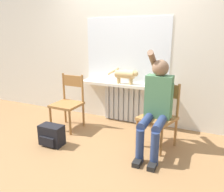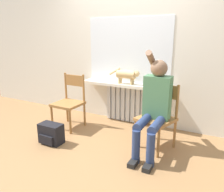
{
  "view_description": "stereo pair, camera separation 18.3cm",
  "coord_description": "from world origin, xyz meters",
  "px_view_note": "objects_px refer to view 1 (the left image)",
  "views": [
    {
      "loc": [
        1.31,
        -2.31,
        1.49
      ],
      "look_at": [
        0.0,
        0.61,
        0.6
      ],
      "focal_mm": 35.0,
      "sensor_mm": 36.0,
      "label": 1
    },
    {
      "loc": [
        1.48,
        -2.23,
        1.49
      ],
      "look_at": [
        0.0,
        0.61,
        0.6
      ],
      "focal_mm": 35.0,
      "sensor_mm": 36.0,
      "label": 2
    }
  ],
  "objects_px": {
    "chair_right": "(159,115)",
    "chair_left": "(68,102)",
    "person": "(157,102)",
    "backpack": "(52,135)",
    "cat": "(126,74)"
  },
  "relations": [
    {
      "from": "chair_right",
      "to": "cat",
      "type": "relative_size",
      "value": 1.61
    },
    {
      "from": "chair_left",
      "to": "chair_right",
      "type": "distance_m",
      "value": 1.49
    },
    {
      "from": "person",
      "to": "cat",
      "type": "xyz_separation_m",
      "value": [
        -0.68,
        0.67,
        0.21
      ]
    },
    {
      "from": "chair_right",
      "to": "cat",
      "type": "height_order",
      "value": "cat"
    },
    {
      "from": "chair_left",
      "to": "backpack",
      "type": "bearing_deg",
      "value": -76.77
    },
    {
      "from": "chair_left",
      "to": "chair_right",
      "type": "bearing_deg",
      "value": 1.36
    },
    {
      "from": "backpack",
      "to": "person",
      "type": "bearing_deg",
      "value": 19.7
    },
    {
      "from": "person",
      "to": "backpack",
      "type": "xyz_separation_m",
      "value": [
        -1.35,
        -0.48,
        -0.52
      ]
    },
    {
      "from": "chair_left",
      "to": "chair_right",
      "type": "height_order",
      "value": "same"
    },
    {
      "from": "chair_left",
      "to": "cat",
      "type": "relative_size",
      "value": 1.61
    },
    {
      "from": "cat",
      "to": "backpack",
      "type": "height_order",
      "value": "cat"
    },
    {
      "from": "chair_left",
      "to": "person",
      "type": "height_order",
      "value": "person"
    },
    {
      "from": "chair_right",
      "to": "chair_left",
      "type": "bearing_deg",
      "value": -160.91
    },
    {
      "from": "cat",
      "to": "backpack",
      "type": "relative_size",
      "value": 1.62
    },
    {
      "from": "chair_right",
      "to": "cat",
      "type": "xyz_separation_m",
      "value": [
        -0.7,
        0.54,
        0.42
      ]
    }
  ]
}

